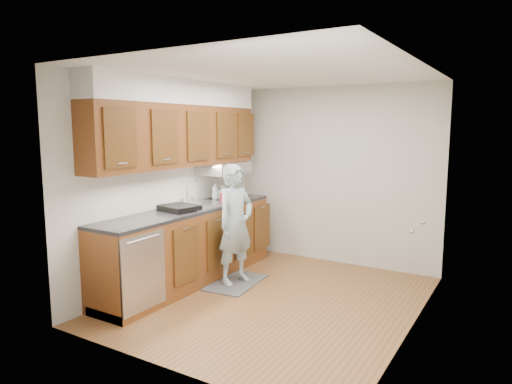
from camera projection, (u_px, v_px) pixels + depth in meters
floor at (274, 299)px, 5.16m from camera, size 3.50×3.50×0.00m
ceiling at (275, 73)px, 4.81m from camera, size 3.50×3.50×0.00m
wall_left at (170, 182)px, 5.75m from camera, size 0.02×3.50×2.50m
wall_right at (416, 202)px, 4.21m from camera, size 0.02×3.50×2.50m
wall_back at (334, 176)px, 6.46m from camera, size 3.00×0.02×2.50m
counter at (190, 244)px, 5.70m from camera, size 0.64×2.80×1.30m
upper_cabinets at (182, 126)px, 5.60m from camera, size 0.47×2.80×1.21m
closet_door at (421, 220)px, 4.51m from camera, size 0.02×1.22×2.05m
floor_mat at (236, 282)px, 5.70m from camera, size 0.60×0.92×0.02m
person at (236, 216)px, 5.58m from camera, size 0.52×0.67×1.67m
soap_bottle_a at (215, 191)px, 6.32m from camera, size 0.11×0.11×0.24m
soap_bottle_b at (222, 192)px, 6.29m from camera, size 0.13×0.13×0.20m
soap_bottle_c at (224, 193)px, 6.32m from camera, size 0.19×0.19×0.18m
soda_can at (222, 198)px, 6.06m from camera, size 0.08×0.08×0.13m
steel_can at (230, 197)px, 6.09m from camera, size 0.09×0.09×0.12m
dish_rack at (179, 208)px, 5.46m from camera, size 0.49×0.44×0.07m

